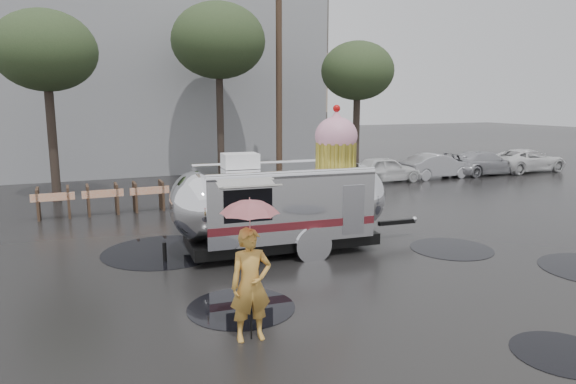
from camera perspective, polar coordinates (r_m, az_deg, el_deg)
name	(u,v)px	position (r m, az deg, el deg)	size (l,w,h in m)	color
ground	(428,289)	(10.94, 15.27, -10.36)	(120.00, 120.00, 0.00)	black
puddles	(428,270)	(12.11, 15.28, -8.32)	(13.42, 10.07, 0.01)	black
grey_building	(108,52)	(32.16, -19.39, 14.49)	(22.00, 12.00, 13.00)	gray
utility_pole	(279,81)	(23.74, -1.01, 12.23)	(1.60, 0.28, 9.00)	#473323
tree_left	(45,52)	(21.02, -25.35, 13.91)	(3.64, 3.64, 6.95)	#382D26
tree_mid	(218,41)	(23.99, -7.74, 16.24)	(4.20, 4.20, 8.03)	#382D26
tree_right	(358,72)	(24.43, 7.73, 13.11)	(3.36, 3.36, 6.42)	#382D26
barricade_row	(103,199)	(18.23, -19.90, -0.70)	(4.30, 0.80, 1.00)	#473323
parked_cars	(465,162)	(27.24, 19.12, 3.19)	(13.20, 1.90, 1.50)	silver
airstream_trailer	(284,200)	(12.88, -0.44, -0.85)	(6.92, 2.77, 3.73)	silver
person_left	(251,285)	(8.21, -4.16, -10.24)	(0.66, 0.44, 1.82)	gold
umbrella_pink	(250,222)	(7.92, -4.26, -3.32)	(1.12, 1.12, 2.31)	pink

